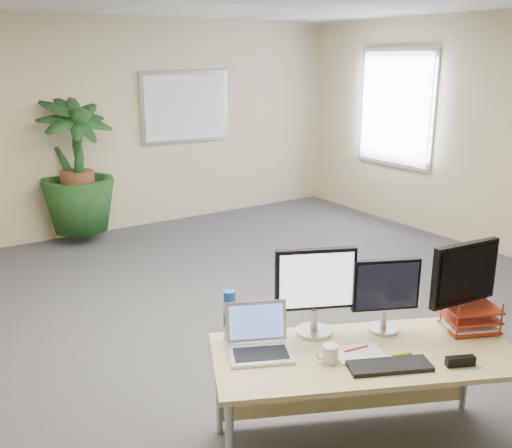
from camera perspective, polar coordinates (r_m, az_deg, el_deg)
floor at (r=4.45m, az=3.07°, el=-13.25°), size 8.00×8.00×0.00m
back_wall at (r=7.52m, az=-15.43°, el=9.28°), size 7.00×0.04×2.70m
whiteboard at (r=7.92m, az=-7.06°, el=11.52°), size 1.30×0.04×0.95m
window at (r=7.94m, az=13.77°, el=11.20°), size 0.04×1.30×1.55m
desk at (r=3.39m, az=10.30°, el=-13.71°), size 1.82×1.34×0.64m
floor_plant at (r=7.21m, az=-17.41°, el=4.00°), size 1.02×1.02×1.50m
monitor_left at (r=3.29m, az=5.96°, el=-6.17°), size 0.44×0.24×0.52m
monitor_right at (r=3.41m, az=12.85°, el=-6.49°), size 0.38×0.20×0.44m
monitor_dark at (r=3.55m, az=20.08°, el=-5.28°), size 0.48×0.22×0.53m
laptop at (r=3.19m, az=0.28°, el=-11.55°), size 0.44×0.42×0.25m
keyboard at (r=3.13m, az=13.21°, el=-13.65°), size 0.45×0.31×0.02m
coffee_mug at (r=3.11m, az=7.38°, el=-12.76°), size 0.12×0.08×0.09m
spiral_notebook at (r=3.22m, az=10.27°, el=-12.65°), size 0.32×0.29×0.01m
orange_pen at (r=3.25m, az=9.99°, el=-12.17°), size 0.15×0.03×0.01m
yellow_highlighter at (r=3.26m, az=14.38°, el=-12.52°), size 0.11×0.05×0.02m
water_bottle at (r=3.28m, az=-2.64°, el=-9.18°), size 0.08×0.08×0.29m
letter_tray at (r=3.64m, az=20.64°, el=-8.92°), size 0.36×0.33×0.14m
stapler at (r=3.24m, az=19.75°, el=-12.78°), size 0.16×0.10×0.05m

